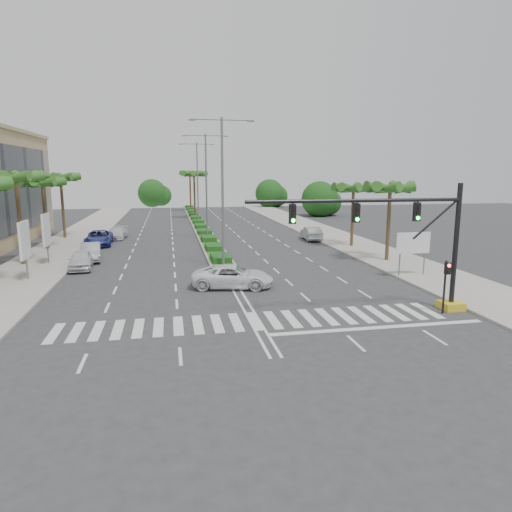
{
  "coord_description": "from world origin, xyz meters",
  "views": [
    {
      "loc": [
        -4.25,
        -22.73,
        7.79
      ],
      "look_at": [
        0.59,
        2.74,
        3.0
      ],
      "focal_mm": 32.0,
      "sensor_mm": 36.0,
      "label": 1
    }
  ],
  "objects_px": {
    "car_parked_a": "(81,260)",
    "car_parked_c": "(99,238)",
    "car_crossing": "(233,277)",
    "car_parked_d": "(118,233)",
    "car_right": "(311,234)",
    "car_parked_b": "(91,252)"
  },
  "relations": [
    {
      "from": "car_parked_a",
      "to": "car_parked_c",
      "type": "bearing_deg",
      "value": 86.02
    },
    {
      "from": "car_parked_c",
      "to": "car_right",
      "type": "relative_size",
      "value": 1.22
    },
    {
      "from": "car_parked_d",
      "to": "car_parked_a",
      "type": "bearing_deg",
      "value": -88.04
    },
    {
      "from": "car_parked_b",
      "to": "car_right",
      "type": "relative_size",
      "value": 1.01
    },
    {
      "from": "car_parked_c",
      "to": "car_parked_d",
      "type": "height_order",
      "value": "car_parked_c"
    },
    {
      "from": "car_parked_b",
      "to": "car_right",
      "type": "distance_m",
      "value": 24.47
    },
    {
      "from": "car_parked_d",
      "to": "car_right",
      "type": "bearing_deg",
      "value": -8.13
    },
    {
      "from": "car_parked_c",
      "to": "car_crossing",
      "type": "xyz_separation_m",
      "value": [
        11.66,
        -20.77,
        -0.03
      ]
    },
    {
      "from": "car_parked_b",
      "to": "car_parked_c",
      "type": "bearing_deg",
      "value": 85.73
    },
    {
      "from": "car_parked_c",
      "to": "car_parked_a",
      "type": "bearing_deg",
      "value": -91.13
    },
    {
      "from": "car_parked_c",
      "to": "car_crossing",
      "type": "height_order",
      "value": "car_parked_c"
    },
    {
      "from": "car_parked_a",
      "to": "car_parked_d",
      "type": "distance_m",
      "value": 17.33
    },
    {
      "from": "car_parked_a",
      "to": "car_parked_b",
      "type": "xyz_separation_m",
      "value": [
        0.19,
        3.71,
        0.03
      ]
    },
    {
      "from": "car_parked_b",
      "to": "car_parked_c",
      "type": "distance_m",
      "value": 8.85
    },
    {
      "from": "car_parked_c",
      "to": "car_right",
      "type": "xyz_separation_m",
      "value": [
        23.6,
        -0.65,
        -0.02
      ]
    },
    {
      "from": "car_parked_a",
      "to": "car_parked_b",
      "type": "bearing_deg",
      "value": 81.51
    },
    {
      "from": "car_parked_c",
      "to": "car_parked_d",
      "type": "relative_size",
      "value": 1.23
    },
    {
      "from": "car_parked_c",
      "to": "car_crossing",
      "type": "bearing_deg",
      "value": -63.41
    },
    {
      "from": "car_parked_d",
      "to": "car_crossing",
      "type": "distance_m",
      "value": 27.5
    },
    {
      "from": "car_parked_a",
      "to": "car_right",
      "type": "height_order",
      "value": "car_right"
    },
    {
      "from": "car_parked_c",
      "to": "car_parked_b",
      "type": "bearing_deg",
      "value": -89.24
    },
    {
      "from": "car_parked_a",
      "to": "car_right",
      "type": "relative_size",
      "value": 0.94
    }
  ]
}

